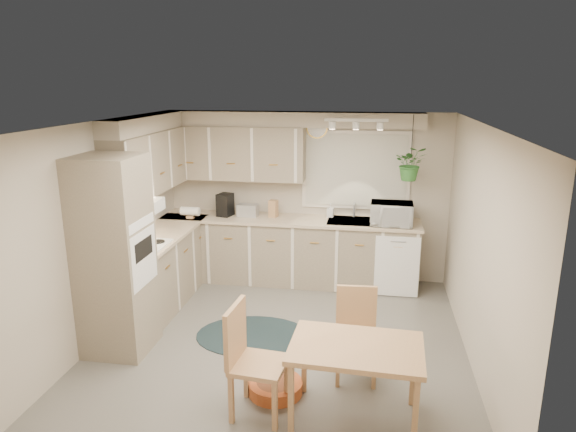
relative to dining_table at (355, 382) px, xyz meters
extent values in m
plane|color=#605C54|center=(-0.85, 1.18, -0.35)|extent=(4.20, 4.20, 0.00)
plane|color=silver|center=(-0.85, 1.18, 2.05)|extent=(4.20, 4.20, 0.00)
cube|color=#B1A592|center=(-0.85, 3.28, 0.85)|extent=(4.00, 0.04, 2.40)
cube|color=#B1A592|center=(-0.85, -0.92, 0.85)|extent=(4.00, 0.04, 2.40)
cube|color=#B1A592|center=(-2.85, 1.18, 0.85)|extent=(0.04, 4.20, 2.40)
cube|color=#B1A592|center=(1.15, 1.18, 0.85)|extent=(0.04, 4.20, 2.40)
cube|color=gray|center=(-2.55, 2.05, 0.10)|extent=(0.60, 1.85, 0.90)
cube|color=gray|center=(-1.05, 2.98, 0.10)|extent=(3.60, 0.60, 0.90)
cube|color=#C4AD8F|center=(-2.54, 2.05, 0.57)|extent=(0.64, 1.89, 0.04)
cube|color=#C4AD8F|center=(-1.05, 2.97, 0.57)|extent=(3.64, 0.64, 0.04)
cube|color=gray|center=(-2.53, 0.80, 0.70)|extent=(0.65, 0.65, 2.10)
cube|color=white|center=(-2.21, 0.80, 0.70)|extent=(0.02, 0.56, 0.58)
cube|color=gray|center=(-2.68, 2.18, 1.48)|extent=(0.35, 2.00, 0.75)
cube|color=gray|center=(-1.85, 3.10, 1.48)|extent=(2.00, 0.35, 0.75)
cube|color=#B1A592|center=(-2.70, 2.18, 1.95)|extent=(0.30, 2.00, 0.20)
cube|color=#B1A592|center=(-1.05, 3.13, 1.95)|extent=(3.60, 0.30, 0.20)
cube|color=white|center=(-2.53, 1.48, 0.60)|extent=(0.52, 0.58, 0.02)
cube|color=white|center=(-2.55, 1.48, 1.05)|extent=(0.40, 0.60, 0.14)
cube|color=silver|center=(-0.15, 3.25, 1.25)|extent=(1.40, 0.02, 1.00)
cube|color=beige|center=(-0.15, 3.26, 1.25)|extent=(1.50, 0.02, 1.10)
cube|color=#A3A5AB|center=(-0.15, 2.98, 0.55)|extent=(0.70, 0.48, 0.10)
cube|color=white|center=(0.45, 2.67, 0.08)|extent=(0.58, 0.02, 0.83)
cube|color=white|center=(-0.15, 2.73, 1.98)|extent=(0.80, 0.04, 0.04)
cylinder|color=gold|center=(-0.70, 3.25, 1.83)|extent=(0.30, 0.03, 0.30)
cube|color=tan|center=(0.00, 0.00, 0.00)|extent=(1.13, 0.78, 0.69)
cube|color=tan|center=(-0.81, -0.06, 0.15)|extent=(0.51, 0.51, 0.99)
cube|color=tan|center=(-0.01, 0.63, 0.10)|extent=(0.44, 0.44, 0.89)
ellipsoid|color=black|center=(-1.19, 1.29, -0.34)|extent=(1.39, 1.10, 0.01)
cylinder|color=#AD4D22|center=(-0.73, 0.25, -0.29)|extent=(0.66, 0.66, 0.12)
imported|color=white|center=(0.35, 2.88, 0.78)|extent=(0.56, 0.32, 0.37)
imported|color=white|center=(-0.49, 3.13, 0.64)|extent=(0.11, 0.20, 0.09)
imported|color=#2F6C2B|center=(0.56, 2.88, 1.38)|extent=(0.42, 0.46, 0.35)
cube|color=black|center=(-1.97, 2.98, 0.75)|extent=(0.23, 0.26, 0.32)
cube|color=#A3A5AB|center=(-1.65, 3.00, 0.68)|extent=(0.30, 0.18, 0.17)
cube|color=tan|center=(-1.28, 3.03, 0.72)|extent=(0.13, 0.13, 0.24)
camera|label=1|loc=(0.06, -3.86, 2.48)|focal=32.00mm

